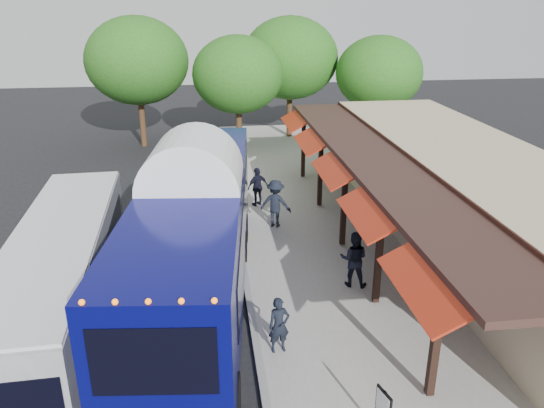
{
  "coord_description": "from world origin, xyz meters",
  "views": [
    {
      "loc": [
        -1.04,
        -13.21,
        8.69
      ],
      "look_at": [
        1.22,
        4.33,
        1.8
      ],
      "focal_mm": 35.0,
      "sensor_mm": 36.0,
      "label": 1
    }
  ],
  "objects_px": {
    "coach_bus": "(196,234)",
    "ped_d": "(275,203)",
    "ped_b": "(354,259)",
    "ped_c": "(258,187)",
    "city_bus": "(62,274)",
    "sign_board": "(383,406)",
    "ped_a": "(279,325)"
  },
  "relations": [
    {
      "from": "sign_board",
      "to": "coach_bus",
      "type": "bearing_deg",
      "value": 106.73
    },
    {
      "from": "ped_c",
      "to": "ped_d",
      "type": "xyz_separation_m",
      "value": [
        0.47,
        -2.35,
        0.1
      ]
    },
    {
      "from": "city_bus",
      "to": "ped_d",
      "type": "bearing_deg",
      "value": 38.11
    },
    {
      "from": "ped_a",
      "to": "ped_c",
      "type": "height_order",
      "value": "ped_c"
    },
    {
      "from": "ped_d",
      "to": "coach_bus",
      "type": "bearing_deg",
      "value": 80.67
    },
    {
      "from": "city_bus",
      "to": "ped_c",
      "type": "height_order",
      "value": "city_bus"
    },
    {
      "from": "ped_a",
      "to": "ped_c",
      "type": "bearing_deg",
      "value": 77.81
    },
    {
      "from": "sign_board",
      "to": "city_bus",
      "type": "bearing_deg",
      "value": 129.13
    },
    {
      "from": "ped_d",
      "to": "sign_board",
      "type": "height_order",
      "value": "ped_d"
    },
    {
      "from": "ped_b",
      "to": "ped_d",
      "type": "bearing_deg",
      "value": -49.79
    },
    {
      "from": "city_bus",
      "to": "ped_c",
      "type": "bearing_deg",
      "value": 49.89
    },
    {
      "from": "ped_b",
      "to": "ped_c",
      "type": "height_order",
      "value": "ped_b"
    },
    {
      "from": "coach_bus",
      "to": "ped_d",
      "type": "bearing_deg",
      "value": 65.01
    },
    {
      "from": "ped_d",
      "to": "sign_board",
      "type": "distance_m",
      "value": 11.14
    },
    {
      "from": "city_bus",
      "to": "ped_a",
      "type": "height_order",
      "value": "city_bus"
    },
    {
      "from": "coach_bus",
      "to": "ped_d",
      "type": "distance_m",
      "value": 6.01
    },
    {
      "from": "ped_b",
      "to": "city_bus",
      "type": "bearing_deg",
      "value": 25.4
    },
    {
      "from": "ped_d",
      "to": "ped_c",
      "type": "bearing_deg",
      "value": -57.09
    },
    {
      "from": "ped_b",
      "to": "sign_board",
      "type": "relative_size",
      "value": 1.61
    },
    {
      "from": "ped_c",
      "to": "city_bus",
      "type": "bearing_deg",
      "value": 25.22
    },
    {
      "from": "coach_bus",
      "to": "ped_a",
      "type": "distance_m",
      "value": 3.82
    },
    {
      "from": "ped_c",
      "to": "sign_board",
      "type": "height_order",
      "value": "ped_c"
    },
    {
      "from": "coach_bus",
      "to": "ped_b",
      "type": "height_order",
      "value": "coach_bus"
    },
    {
      "from": "coach_bus",
      "to": "ped_c",
      "type": "distance_m",
      "value": 7.94
    },
    {
      "from": "ped_a",
      "to": "ped_b",
      "type": "xyz_separation_m",
      "value": [
        2.8,
        3.05,
        0.15
      ]
    },
    {
      "from": "coach_bus",
      "to": "sign_board",
      "type": "distance_m",
      "value": 7.25
    },
    {
      "from": "city_bus",
      "to": "sign_board",
      "type": "height_order",
      "value": "city_bus"
    },
    {
      "from": "city_bus",
      "to": "sign_board",
      "type": "relative_size",
      "value": 9.37
    },
    {
      "from": "ped_b",
      "to": "ped_d",
      "type": "distance_m",
      "value": 5.27
    },
    {
      "from": "coach_bus",
      "to": "sign_board",
      "type": "xyz_separation_m",
      "value": [
        3.76,
        -6.05,
        -1.33
      ]
    },
    {
      "from": "city_bus",
      "to": "ped_d",
      "type": "distance_m",
      "value": 8.86
    },
    {
      "from": "ped_b",
      "to": "ped_c",
      "type": "xyz_separation_m",
      "value": [
        -2.28,
        7.29,
        -0.05
      ]
    }
  ]
}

